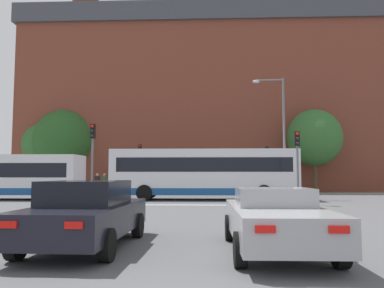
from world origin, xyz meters
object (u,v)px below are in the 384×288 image
at_px(car_saloon_left, 87,213).
at_px(pedestrian_walking_east, 97,181).
at_px(pedestrian_walking_west, 104,181).
at_px(car_roadster_right, 275,219).
at_px(street_lamp_junction, 279,125).
at_px(pedestrian_waiting, 172,182).
at_px(traffic_light_far_right, 267,162).
at_px(bus_crossing_lead, 204,173).
at_px(traffic_light_near_left, 92,150).
at_px(traffic_light_far_left, 140,160).
at_px(traffic_light_near_right, 297,155).

distance_m(car_saloon_left, pedestrian_walking_east, 24.45).
distance_m(car_saloon_left, pedestrian_walking_west, 25.06).
relative_size(car_roadster_right, street_lamp_junction, 0.54).
xyz_separation_m(pedestrian_waiting, pedestrian_walking_west, (-5.99, -0.23, 0.02)).
bearing_deg(pedestrian_walking_west, car_roadster_right, 144.80).
height_order(car_saloon_left, car_roadster_right, car_saloon_left).
distance_m(traffic_light_far_right, pedestrian_waiting, 8.46).
bearing_deg(bus_crossing_lead, traffic_light_near_left, 125.16).
relative_size(car_saloon_left, traffic_light_near_left, 1.03).
height_order(car_saloon_left, traffic_light_far_left, traffic_light_far_left).
relative_size(car_saloon_left, bus_crossing_lead, 0.38).
relative_size(car_saloon_left, street_lamp_junction, 0.54).
bearing_deg(bus_crossing_lead, car_saloon_left, 170.85).
distance_m(traffic_light_near_left, pedestrian_waiting, 13.33).
xyz_separation_m(street_lamp_junction, pedestrian_walking_east, (-14.49, 6.17, -4.01)).
relative_size(traffic_light_near_right, pedestrian_walking_west, 2.34).
bearing_deg(traffic_light_far_right, bus_crossing_lead, -125.10).
bearing_deg(pedestrian_waiting, car_roadster_right, -106.32).
relative_size(traffic_light_near_left, pedestrian_walking_east, 2.55).
bearing_deg(car_saloon_left, bus_crossing_lead, 82.48).
distance_m(traffic_light_near_right, pedestrian_walking_west, 18.55).
bearing_deg(car_roadster_right, pedestrian_walking_west, 112.80).
xyz_separation_m(traffic_light_near_right, street_lamp_junction, (0.00, 5.07, 2.32)).
bearing_deg(bus_crossing_lead, pedestrian_waiting, 18.66).
height_order(street_lamp_junction, pedestrian_walking_west, street_lamp_junction).
relative_size(traffic_light_far_left, pedestrian_waiting, 2.48).
distance_m(bus_crossing_lead, traffic_light_near_left, 7.56).
xyz_separation_m(car_roadster_right, bus_crossing_lead, (-1.65, 16.32, 1.06)).
relative_size(bus_crossing_lead, pedestrian_waiting, 7.07).
relative_size(traffic_light_far_right, pedestrian_waiting, 2.37).
bearing_deg(traffic_light_far_left, traffic_light_far_right, 2.91).
bearing_deg(car_saloon_left, traffic_light_far_right, 73.05).
xyz_separation_m(bus_crossing_lead, traffic_light_far_left, (-5.52, 7.09, 1.08)).
height_order(bus_crossing_lead, traffic_light_near_right, traffic_light_near_right).
bearing_deg(pedestrian_waiting, traffic_light_far_right, -32.52).
relative_size(traffic_light_near_left, traffic_light_near_right, 1.10).
bearing_deg(pedestrian_waiting, traffic_light_far_left, -178.88).
relative_size(car_saloon_left, pedestrian_walking_west, 2.65).
relative_size(street_lamp_junction, pedestrian_walking_west, 4.87).
distance_m(car_roadster_right, traffic_light_near_left, 14.49).
xyz_separation_m(car_roadster_right, traffic_light_far_left, (-7.18, 23.41, 2.14)).
bearing_deg(car_saloon_left, car_roadster_right, -2.75).
relative_size(street_lamp_junction, pedestrian_walking_east, 4.83).
distance_m(traffic_light_far_right, traffic_light_far_left, 10.91).
distance_m(car_roadster_right, pedestrian_waiting, 25.22).
bearing_deg(car_roadster_right, car_saloon_left, 175.27).
height_order(traffic_light_near_left, pedestrian_walking_east, traffic_light_near_left).
distance_m(traffic_light_far_right, traffic_light_near_left, 16.56).
xyz_separation_m(traffic_light_far_right, traffic_light_near_left, (-11.47, -11.94, 0.24)).
distance_m(traffic_light_far_right, traffic_light_near_right, 11.36).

